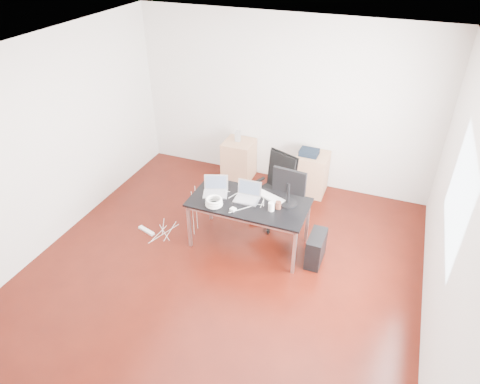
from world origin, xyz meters
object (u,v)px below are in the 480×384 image
(filing_cabinet_right, at_px, (311,173))
(pc_tower, at_px, (316,248))
(desk, at_px, (249,205))
(filing_cabinet_left, at_px, (239,160))
(office_chair, at_px, (275,187))

(filing_cabinet_right, relative_size, pc_tower, 1.56)
(desk, distance_m, filing_cabinet_left, 1.90)
(filing_cabinet_left, bearing_deg, office_chair, -45.97)
(desk, bearing_deg, filing_cabinet_right, 73.69)
(filing_cabinet_right, bearing_deg, office_chair, -108.27)
(filing_cabinet_left, bearing_deg, desk, -64.21)
(filing_cabinet_left, relative_size, filing_cabinet_right, 1.00)
(desk, xyz_separation_m, filing_cabinet_right, (0.49, 1.68, -0.33))
(desk, relative_size, office_chair, 1.48)
(office_chair, height_order, filing_cabinet_right, office_chair)
(filing_cabinet_right, distance_m, pc_tower, 1.77)
(desk, height_order, filing_cabinet_left, desk)
(office_chair, distance_m, filing_cabinet_right, 1.09)
(pc_tower, bearing_deg, office_chair, 140.04)
(pc_tower, bearing_deg, filing_cabinet_right, 106.38)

